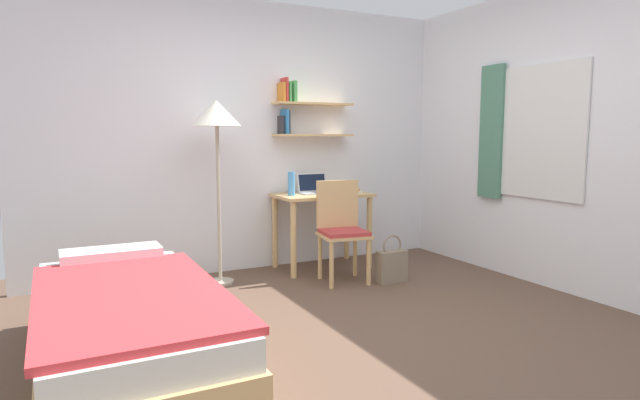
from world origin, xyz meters
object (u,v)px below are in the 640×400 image
Objects in this scene: desk at (322,209)px; book_stack at (349,191)px; bed at (129,326)px; handbag at (392,265)px; standing_lamp at (217,122)px; laptop at (314,188)px; water_bottle at (291,184)px; desk_chair at (342,227)px.

book_stack reaches higher than desk.
bed is 4.72× the size of handbag.
handbag is at bearing -67.23° from desk.
standing_lamp is 2.01m from handbag.
standing_lamp is at bearing -175.33° from desk.
book_stack is (1.34, 0.03, -0.67)m from standing_lamp.
laptop is 0.30m from water_bottle.
desk is 0.51m from desk_chair.
water_bottle is at bearing 41.87° from bed.
desk is 0.33m from book_stack.
standing_lamp reaches higher than book_stack.
standing_lamp reaches higher than water_bottle.
desk_chair is (-0.05, -0.49, -0.10)m from desk.
standing_lamp is at bearing 158.34° from desk_chair.
standing_lamp is 5.00× the size of laptop.
desk_chair is at bearing -21.66° from standing_lamp.
book_stack is (2.31, 1.48, 0.53)m from bed.
book_stack is (0.27, -0.06, 0.18)m from desk.
standing_lamp is at bearing -174.36° from water_bottle.
standing_lamp is 1.50m from book_stack.
bed is at bearing -161.69° from handbag.
bed reaches higher than handbag.
book_stack is at bearing -11.69° from desk.
handbag is at bearing -48.60° from water_bottle.
water_bottle reaches higher than bed.
desk_chair is 1.44m from standing_lamp.
standing_lamp reaches higher than handbag.
desk is 2.85× the size of laptop.
laptop is at bearing 8.73° from standing_lamp.
laptop is 1.36× the size of book_stack.
standing_lamp is 1.21m from laptop.
desk is at bearing 2.56° from water_bottle.
laptop is 0.75× the size of handbag.
handbag is (1.39, -0.67, -1.28)m from standing_lamp.
standing_lamp is at bearing -171.27° from laptop.
handbag is (0.37, -0.27, -0.34)m from desk_chair.
bed is 8.59× the size of book_stack.
desk is 0.22m from laptop.
standing_lamp reaches higher than bed.
book_stack reaches higher than bed.
bed is 6.30× the size of laptop.
water_bottle reaches higher than desk.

